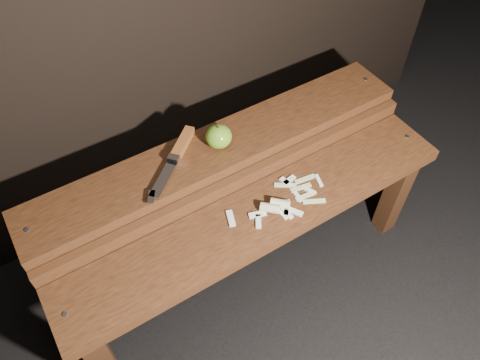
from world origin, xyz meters
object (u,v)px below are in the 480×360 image
bench_front_tier (262,229)px  apple (219,136)px  bench_rear_tier (222,165)px  knife (178,152)px

bench_front_tier → apple: bearing=90.7°
bench_rear_tier → knife: (-0.12, 0.03, 0.10)m
bench_rear_tier → knife: knife is taller
bench_rear_tier → apple: bearing=123.5°
bench_front_tier → bench_rear_tier: 0.23m
bench_front_tier → knife: bearing=115.0°
bench_front_tier → bench_rear_tier: (0.00, 0.23, 0.06)m
bench_rear_tier → apple: apple is taller
bench_rear_tier → apple: 0.12m
apple → bench_rear_tier: bearing=-56.5°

